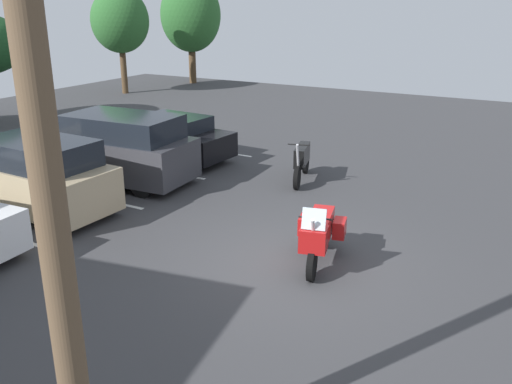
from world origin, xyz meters
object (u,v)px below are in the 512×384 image
(car_tan, at_px, (35,176))
(car_charcoal, at_px, (115,148))
(motorcycle_touring, at_px, (319,233))
(utility_pole, at_px, (36,96))
(motorcycle_second, at_px, (302,160))
(car_black, at_px, (167,137))

(car_tan, xyz_separation_m, car_charcoal, (2.81, -0.02, 0.06))
(motorcycle_touring, relative_size, car_charcoal, 0.46)
(car_tan, relative_size, car_charcoal, 0.89)
(utility_pole, bearing_deg, motorcycle_touring, -0.18)
(motorcycle_second, height_order, utility_pole, utility_pole)
(motorcycle_touring, xyz_separation_m, motorcycle_second, (4.70, 2.49, -0.05))
(car_tan, height_order, car_black, car_tan)
(car_tan, distance_m, utility_pole, 9.63)
(motorcycle_touring, distance_m, motorcycle_second, 5.32)
(car_tan, bearing_deg, car_charcoal, -0.44)
(car_charcoal, bearing_deg, motorcycle_second, -61.11)
(car_tan, bearing_deg, car_black, 1.97)
(car_tan, height_order, utility_pole, utility_pole)
(motorcycle_touring, xyz_separation_m, car_tan, (-0.69, 7.17, 0.25))
(car_black, bearing_deg, car_charcoal, -175.44)
(motorcycle_touring, bearing_deg, car_black, 57.16)
(car_tan, xyz_separation_m, utility_pole, (-5.53, -7.15, 3.31))
(motorcycle_second, bearing_deg, car_black, 89.40)
(car_charcoal, xyz_separation_m, utility_pole, (-8.35, -7.13, 3.25))
(motorcycle_touring, relative_size, motorcycle_second, 1.01)
(car_charcoal, distance_m, car_black, 2.64)
(car_charcoal, relative_size, utility_pole, 0.59)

